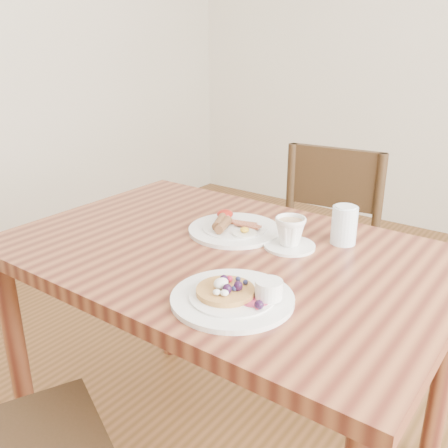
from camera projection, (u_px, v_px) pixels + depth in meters
name	position (u px, v px, depth m)	size (l,w,h in m)	color
dining_table	(224.00, 281.00, 1.39)	(1.20, 0.80, 0.75)	brown
chair_far	(319.00, 252.00, 1.96)	(0.47, 0.47, 0.88)	#342112
pancake_plate	(235.00, 296.00, 1.08)	(0.27, 0.27, 0.06)	white
breakfast_plate	(233.00, 228.00, 1.46)	(0.27, 0.27, 0.04)	white
teacup_saucer	(290.00, 234.00, 1.35)	(0.14, 0.14, 0.09)	white
water_glass	(344.00, 225.00, 1.37)	(0.07, 0.07, 0.11)	silver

